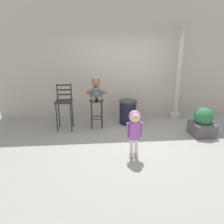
# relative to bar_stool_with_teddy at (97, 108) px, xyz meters

# --- Properties ---
(ground_plane) EXTENTS (24.00, 24.00, 0.00)m
(ground_plane) POSITION_rel_bar_stool_with_teddy_xyz_m (0.86, -0.95, -0.54)
(ground_plane) COLOR gray
(building_wall) EXTENTS (7.45, 0.30, 3.89)m
(building_wall) POSITION_rel_bar_stool_with_teddy_xyz_m (0.86, 1.04, 1.41)
(building_wall) COLOR #ADA390
(building_wall) RESTS_ON ground_plane
(bar_stool_with_teddy) EXTENTS (0.36, 0.36, 0.77)m
(bar_stool_with_teddy) POSITION_rel_bar_stool_with_teddy_xyz_m (0.00, 0.00, 0.00)
(bar_stool_with_teddy) COLOR #1D242A
(bar_stool_with_teddy) RESTS_ON ground_plane
(teddy_bear) EXTENTS (0.54, 0.48, 0.56)m
(teddy_bear) POSITION_rel_bar_stool_with_teddy_xyz_m (-0.00, -0.03, 0.43)
(teddy_bear) COLOR brown
(teddy_bear) RESTS_ON bar_stool_with_teddy
(child_walking) EXTENTS (0.31, 0.24, 0.96)m
(child_walking) POSITION_rel_bar_stool_with_teddy_xyz_m (0.69, -1.66, 0.16)
(child_walking) COLOR #CBA79D
(child_walking) RESTS_ON ground_plane
(trash_bin) EXTENTS (0.50, 0.50, 0.67)m
(trash_bin) POSITION_rel_bar_stool_with_teddy_xyz_m (0.88, 0.22, -0.20)
(trash_bin) COLOR black
(trash_bin) RESTS_ON ground_plane
(lamppost) EXTENTS (0.32, 0.32, 2.59)m
(lamppost) POSITION_rel_bar_stool_with_teddy_xyz_m (2.38, 0.51, 0.47)
(lamppost) COLOR #ACA19A
(lamppost) RESTS_ON ground_plane
(bar_chair_empty) EXTENTS (0.42, 0.42, 1.19)m
(bar_chair_empty) POSITION_rel_bar_stool_with_teddy_xyz_m (-0.83, -0.06, 0.15)
(bar_chair_empty) COLOR #1D242A
(bar_chair_empty) RESTS_ON ground_plane
(planter_with_shrub) EXTENTS (0.52, 0.52, 0.70)m
(planter_with_shrub) POSITION_rel_bar_stool_with_teddy_xyz_m (2.57, -0.75, -0.22)
(planter_with_shrub) COLOR #514A50
(planter_with_shrub) RESTS_ON ground_plane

